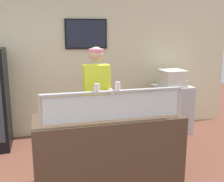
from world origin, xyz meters
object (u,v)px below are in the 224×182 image
object	(u,v)px
pizza_tray	(97,113)
pizza_server	(99,112)
worker_figure	(97,98)
parmesan_shaker	(97,88)
pepper_flake_shaker	(118,87)
pizza_box_stack	(173,78)

from	to	relation	value
pizza_tray	pizza_server	world-z (taller)	pizza_server
pizza_tray	pizza_server	xyz separation A→B (m)	(0.02, -0.02, 0.02)
pizza_server	worker_figure	size ratio (longest dim) A/B	0.16
parmesan_shaker	pepper_flake_shaker	world-z (taller)	pepper_flake_shaker
pizza_server	pizza_box_stack	bearing A→B (deg)	33.91
parmesan_shaker	pepper_flake_shaker	bearing A→B (deg)	0.00
parmesan_shaker	pizza_box_stack	world-z (taller)	parmesan_shaker
pizza_server	worker_figure	bearing A→B (deg)	73.80
pepper_flake_shaker	worker_figure	bearing A→B (deg)	91.98
pizza_tray	worker_figure	world-z (taller)	worker_figure
pizza_server	pizza_tray	bearing A→B (deg)	125.29
parmesan_shaker	pizza_server	bearing A→B (deg)	74.34
pizza_tray	pizza_box_stack	distance (m)	2.37
pizza_tray	parmesan_shaker	distance (m)	0.54
worker_figure	parmesan_shaker	bearing A→B (deg)	-101.60
pizza_tray	pizza_box_stack	world-z (taller)	pizza_box_stack
pizza_box_stack	pizza_tray	bearing A→B (deg)	-140.04
pizza_tray	pizza_box_stack	bearing A→B (deg)	39.96
pizza_server	parmesan_shaker	world-z (taller)	parmesan_shaker
pizza_tray	pepper_flake_shaker	distance (m)	0.56
pizza_server	worker_figure	world-z (taller)	worker_figure
pepper_flake_shaker	pizza_box_stack	xyz separation A→B (m)	(1.65, 1.87, -0.29)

